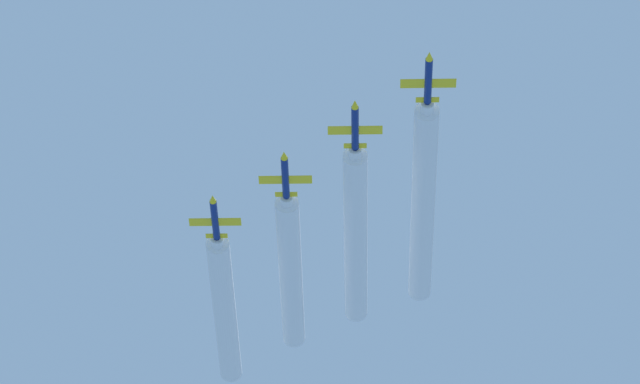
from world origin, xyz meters
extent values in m
cylinder|color=navy|center=(-16.38, 13.84, 180.21)|extent=(1.12, 9.69, 1.12)
cone|color=yellow|center=(-16.38, 19.50, 180.21)|extent=(1.07, 1.63, 1.07)
ellipsoid|color=#332D14|center=(-16.38, 15.97, 180.68)|extent=(0.62, 2.24, 0.50)
cube|color=yellow|center=(-16.38, 13.36, 180.12)|extent=(8.16, 1.94, 0.12)
cube|color=yellow|center=(-16.38, 9.44, 180.21)|extent=(3.47, 1.12, 0.12)
cube|color=yellow|center=(-16.38, 9.53, 181.64)|extent=(0.10, 1.33, 1.73)
cylinder|color=black|center=(-16.38, 8.74, 180.21)|extent=(0.84, 0.61, 0.84)
cylinder|color=navy|center=(-5.68, 5.24, 178.42)|extent=(1.12, 9.69, 1.12)
cone|color=yellow|center=(-5.68, 10.90, 178.42)|extent=(1.07, 1.63, 1.07)
ellipsoid|color=#332D14|center=(-5.68, 7.37, 178.89)|extent=(0.62, 2.24, 0.50)
cube|color=yellow|center=(-5.68, 4.75, 178.33)|extent=(8.16, 1.94, 0.12)
cube|color=yellow|center=(-5.68, 0.84, 178.42)|extent=(3.47, 1.12, 0.12)
cube|color=yellow|center=(-5.68, 0.92, 179.84)|extent=(0.10, 1.33, 1.73)
cylinder|color=black|center=(-5.68, 0.14, 178.42)|extent=(0.84, 0.61, 0.84)
cylinder|color=navy|center=(5.02, -5.13, 177.06)|extent=(1.12, 9.69, 1.12)
cone|color=yellow|center=(5.02, 0.54, 177.06)|extent=(1.07, 1.63, 1.07)
ellipsoid|color=#332D14|center=(5.02, -2.99, 177.53)|extent=(0.62, 2.24, 0.50)
cube|color=yellow|center=(5.02, -5.61, 176.97)|extent=(8.16, 1.94, 0.12)
cube|color=yellow|center=(5.02, -9.52, 177.06)|extent=(3.47, 1.12, 0.12)
cube|color=yellow|center=(5.02, -9.44, 178.49)|extent=(0.10, 1.33, 1.73)
cylinder|color=black|center=(5.02, -10.23, 177.06)|extent=(0.84, 0.61, 0.84)
cylinder|color=navy|center=(16.30, -14.30, 175.78)|extent=(1.12, 9.69, 1.12)
cone|color=yellow|center=(16.30, -8.64, 175.78)|extent=(1.07, 1.63, 1.07)
ellipsoid|color=#332D14|center=(16.30, -12.17, 176.25)|extent=(0.62, 2.24, 0.50)
cube|color=yellow|center=(16.30, -14.79, 175.69)|extent=(8.16, 1.94, 0.12)
cube|color=yellow|center=(16.30, -18.70, 175.78)|extent=(3.47, 1.12, 0.12)
cube|color=yellow|center=(16.30, -18.62, 177.20)|extent=(0.10, 1.33, 1.73)
cylinder|color=black|center=(16.30, -19.40, 175.78)|extent=(0.84, 0.61, 0.84)
cylinder|color=white|center=(-16.38, -12.53, 180.21)|extent=(2.02, 42.45, 2.02)
cylinder|color=white|center=(-16.38, -17.63, 180.21)|extent=(3.83, 48.82, 3.83)
cylinder|color=white|center=(-5.68, -19.03, 178.42)|extent=(2.02, 38.24, 2.02)
cylinder|color=white|center=(-5.68, -23.62, 178.42)|extent=(3.83, 43.98, 3.83)
cylinder|color=white|center=(5.02, -27.51, 177.06)|extent=(2.02, 34.49, 2.02)
cylinder|color=white|center=(5.02, -31.65, 177.06)|extent=(3.83, 39.66, 3.83)
cylinder|color=white|center=(16.30, -36.73, 175.78)|extent=(2.02, 34.57, 2.02)
cylinder|color=white|center=(16.30, -40.88, 175.78)|extent=(3.83, 39.75, 3.83)
camera|label=1|loc=(-4.59, 231.98, 1.33)|focal=108.81mm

